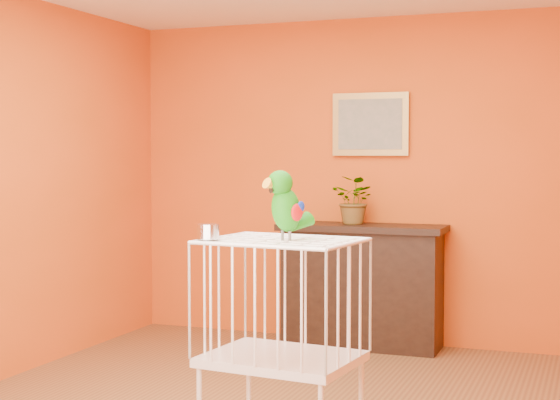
% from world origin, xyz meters
% --- Properties ---
extents(room_shell, '(4.50, 4.50, 4.50)m').
position_xyz_m(room_shell, '(0.00, 0.00, 1.58)').
color(room_shell, '#DD5314').
rests_on(room_shell, ground).
extents(console_cabinet, '(1.30, 0.47, 0.96)m').
position_xyz_m(console_cabinet, '(-0.01, 2.02, 0.48)').
color(console_cabinet, black).
rests_on(console_cabinet, ground).
extents(potted_plant, '(0.44, 0.46, 0.29)m').
position_xyz_m(potted_plant, '(-0.07, 2.04, 1.11)').
color(potted_plant, '#26722D').
rests_on(potted_plant, console_cabinet).
extents(framed_picture, '(0.62, 0.04, 0.50)m').
position_xyz_m(framed_picture, '(0.00, 2.22, 1.75)').
color(framed_picture, '#AC873D').
rests_on(framed_picture, room_shell).
extents(birdcage, '(0.76, 0.62, 1.09)m').
position_xyz_m(birdcage, '(0.29, -0.58, 0.57)').
color(birdcage, white).
rests_on(birdcage, ground).
extents(feed_cup, '(0.10, 0.10, 0.07)m').
position_xyz_m(feed_cup, '(-0.03, -0.73, 1.14)').
color(feed_cup, silver).
rests_on(feed_cup, birdcage).
extents(parrot, '(0.22, 0.29, 0.34)m').
position_xyz_m(parrot, '(0.32, -0.60, 1.27)').
color(parrot, '#59544C').
rests_on(parrot, birdcage).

